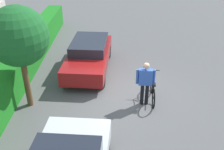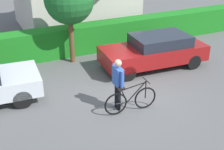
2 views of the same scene
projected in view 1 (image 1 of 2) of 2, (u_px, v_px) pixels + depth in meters
The scene contains 6 objects.
ground_plane at pixel (129, 96), 10.02m from camera, with size 60.00×60.00×0.00m, color #555555.
hedge_row at pixel (9, 81), 9.74m from camera, with size 18.27×0.90×1.26m, color #1A731C.
parked_car_far at pixel (89, 55), 11.65m from camera, with size 4.35×2.01×1.34m.
bicycle at pixel (153, 90), 9.61m from camera, with size 1.74×0.50×1.00m.
person_rider at pixel (145, 81), 9.08m from camera, with size 0.23×0.67×1.67m.
tree_kerbside at pixel (18, 37), 8.24m from camera, with size 1.97×1.97×3.63m.
Camera 1 is at (-8.40, 0.63, 5.53)m, focal length 41.51 mm.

